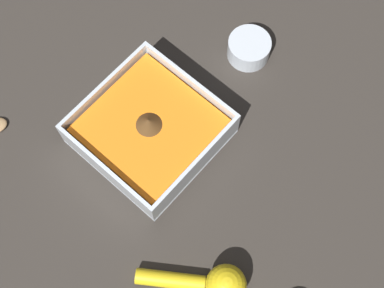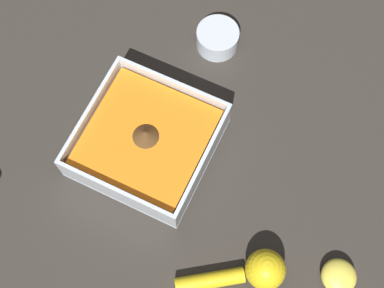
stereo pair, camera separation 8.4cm
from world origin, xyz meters
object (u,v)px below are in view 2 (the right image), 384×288
Objects in this scene: square_dish at (147,142)px; lemon_half at (339,276)px; lemon_squeezer at (253,272)px; spice_bowl at (220,40)px.

lemon_half is at bearing -100.46° from square_dish.
lemon_squeezer is at bearing -116.22° from square_dish.
square_dish is 2.75× the size of spice_bowl.
lemon_squeezer is (-0.34, -0.21, 0.01)m from spice_bowl.
lemon_half is at bearing -11.58° from lemon_squeezer.
spice_bowl is at bearing 86.45° from lemon_squeezer.
square_dish is 1.39× the size of lemon_squeezer.
lemon_squeezer reaches higher than lemon_half.
square_dish is 0.36m from lemon_half.
square_dish is at bearing 79.54° from lemon_half.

